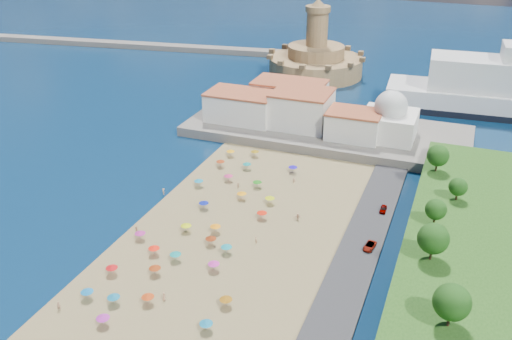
% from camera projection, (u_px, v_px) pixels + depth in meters
% --- Properties ---
extents(ground, '(700.00, 700.00, 0.00)m').
position_uv_depth(ground, '(199.00, 245.00, 127.50)').
color(ground, '#071938').
rests_on(ground, ground).
extents(terrace, '(90.00, 36.00, 3.00)m').
position_uv_depth(terrace, '(326.00, 131.00, 184.96)').
color(terrace, '#59544C').
rests_on(terrace, ground).
extents(jetty, '(18.00, 70.00, 2.40)m').
position_uv_depth(jetty, '(294.00, 93.00, 221.61)').
color(jetty, '#59544C').
rests_on(jetty, ground).
extents(breakwater, '(199.03, 34.77, 2.60)m').
position_uv_depth(breakwater, '(138.00, 45.00, 291.07)').
color(breakwater, '#59544C').
rests_on(breakwater, ground).
extents(waterfront_buildings, '(57.00, 29.00, 11.00)m').
position_uv_depth(waterfront_buildings, '(289.00, 107.00, 186.94)').
color(waterfront_buildings, silver).
rests_on(waterfront_buildings, terrace).
extents(domed_building, '(16.00, 16.00, 15.00)m').
position_uv_depth(domed_building, '(390.00, 119.00, 173.56)').
color(domed_building, silver).
rests_on(domed_building, terrace).
extents(fortress, '(40.00, 40.00, 32.40)m').
position_uv_depth(fortress, '(316.00, 60.00, 244.44)').
color(fortress, '#A78153').
rests_on(fortress, ground).
extents(beach_parasols, '(32.17, 116.67, 2.20)m').
position_uv_depth(beach_parasols, '(168.00, 266.00, 116.55)').
color(beach_parasols, gray).
rests_on(beach_parasols, beach).
extents(beachgoers, '(37.99, 93.88, 1.88)m').
position_uv_depth(beachgoers, '(187.00, 247.00, 124.66)').
color(beachgoers, tan).
rests_on(beachgoers, beach).
extents(parked_cars, '(2.67, 69.02, 1.25)m').
position_uv_depth(parked_cars, '(362.00, 267.00, 117.70)').
color(parked_cars, gray).
rests_on(parked_cars, promenade).
extents(hillside_trees, '(15.34, 110.21, 7.99)m').
position_uv_depth(hillside_trees, '(431.00, 265.00, 102.90)').
color(hillside_trees, '#382314').
rests_on(hillside_trees, hillside).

